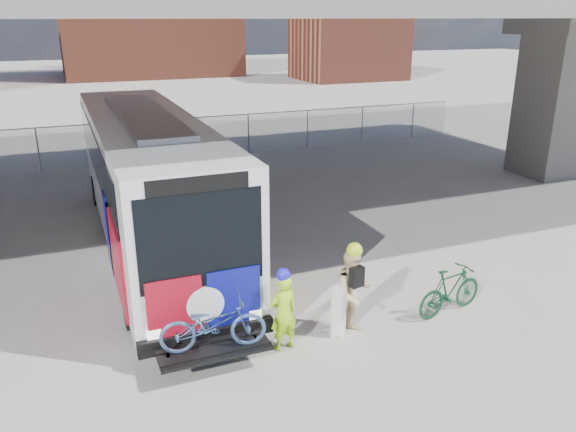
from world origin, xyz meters
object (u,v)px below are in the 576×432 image
bus (148,171)px  cyclist_tan (353,292)px  bollard (339,308)px  bike_parked (450,291)px  cyclist_hivis (283,311)px

bus → cyclist_tan: bearing=-65.4°
bus → bollard: (2.59, -6.31, -1.48)m
bus → cyclist_tan: 7.05m
cyclist_tan → bike_parked: size_ratio=1.11×
cyclist_hivis → cyclist_tan: size_ratio=0.86×
bus → cyclist_tan: size_ratio=6.64×
bus → cyclist_hivis: size_ratio=7.73×
bus → bike_parked: (5.22, -6.39, -1.57)m
bus → cyclist_tan: (2.89, -6.32, -1.18)m
bus → bollard: bearing=-67.7°
bollard → bike_parked: bearing=-1.6°
bike_parked → bollard: bearing=78.8°
bollard → bike_parked: bollard is taller
bollard → cyclist_hivis: size_ratio=0.69×
cyclist_hivis → bike_parked: size_ratio=0.95×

